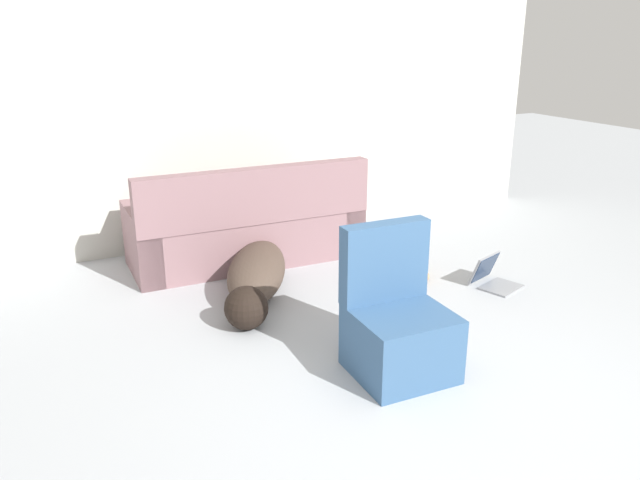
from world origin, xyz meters
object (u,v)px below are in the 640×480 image
side_chair (397,326)px  cat (415,265)px  dog (256,276)px  couch (247,230)px  laptop_open (491,276)px

side_chair → cat: bearing=52.9°
side_chair → dog: bearing=105.8°
couch → laptop_open: couch is taller
dog → cat: (1.42, -0.17, -0.10)m
laptop_open → side_chair: side_chair is taller
dog → laptop_open: (1.82, -0.68, -0.09)m
couch → cat: 1.54m
cat → side_chair: 1.69m
dog → side_chair: side_chair is taller
laptop_open → side_chair: 1.67m
dog → cat: bearing=110.8°
cat → laptop_open: size_ratio=1.38×
dog → laptop_open: 1.95m
dog → side_chair: (0.36, -1.47, 0.13)m
couch → side_chair: (0.14, -2.25, 0.01)m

